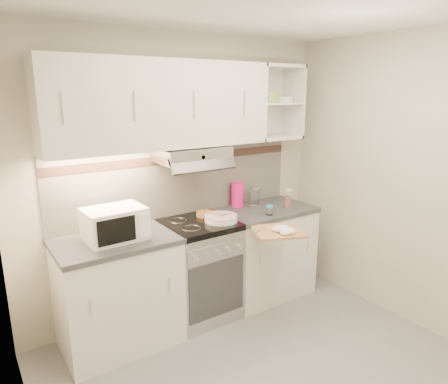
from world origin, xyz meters
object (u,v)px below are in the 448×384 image
object	(u,v)px
cutting_board	(278,231)
electric_range	(199,269)
plate_stack	(221,218)
glass_jar	(255,196)
watering_can	(117,234)
spray_bottle	(287,200)
pink_pitcher	(238,194)
microwave	(115,224)

from	to	relation	value
cutting_board	electric_range	bearing A→B (deg)	154.35
electric_range	plate_stack	world-z (taller)	plate_stack
electric_range	glass_jar	distance (m)	0.93
watering_can	spray_bottle	size ratio (longest dim) A/B	1.07
pink_pitcher	watering_can	bearing A→B (deg)	169.64
pink_pitcher	spray_bottle	world-z (taller)	pink_pitcher
microwave	plate_stack	size ratio (longest dim) A/B	1.57
plate_stack	microwave	bearing A→B (deg)	174.47
spray_bottle	microwave	bearing A→B (deg)	157.99
watering_can	plate_stack	xyz separation A→B (m)	(0.93, -0.02, -0.04)
spray_bottle	cutting_board	size ratio (longest dim) A/B	0.52
spray_bottle	cutting_board	world-z (taller)	spray_bottle
electric_range	watering_can	xyz separation A→B (m)	(-0.76, -0.08, 0.52)
spray_bottle	cutting_board	xyz separation A→B (m)	(-0.48, -0.41, -0.11)
glass_jar	spray_bottle	bearing A→B (deg)	-51.25
electric_range	watering_can	size ratio (longest dim) A/B	4.11
electric_range	cutting_board	bearing A→B (deg)	-48.39
electric_range	pink_pitcher	bearing A→B (deg)	19.41
pink_pitcher	spray_bottle	xyz separation A→B (m)	(0.37, -0.31, -0.04)
plate_stack	pink_pitcher	world-z (taller)	pink_pitcher
glass_jar	electric_range	bearing A→B (deg)	-169.05
watering_can	microwave	bearing A→B (deg)	90.33
plate_stack	electric_range	bearing A→B (deg)	149.64
glass_jar	plate_stack	bearing A→B (deg)	-156.91
plate_stack	glass_jar	world-z (taller)	glass_jar
watering_can	pink_pitcher	world-z (taller)	pink_pitcher
spray_bottle	plate_stack	bearing A→B (deg)	160.53
electric_range	spray_bottle	xyz separation A→B (m)	(0.94, -0.11, 0.53)
microwave	plate_stack	xyz separation A→B (m)	(0.91, -0.09, -0.10)
microwave	spray_bottle	world-z (taller)	microwave
electric_range	spray_bottle	distance (m)	1.09
electric_range	plate_stack	xyz separation A→B (m)	(0.17, -0.10, 0.48)
plate_stack	cutting_board	world-z (taller)	plate_stack
watering_can	pink_pitcher	size ratio (longest dim) A/B	0.91
plate_stack	watering_can	bearing A→B (deg)	178.90
watering_can	spray_bottle	bearing A→B (deg)	8.89
glass_jar	pink_pitcher	bearing A→B (deg)	161.40
microwave	electric_range	bearing A→B (deg)	-1.20
watering_can	plate_stack	size ratio (longest dim) A/B	0.76
plate_stack	glass_jar	bearing A→B (deg)	23.09
microwave	cutting_board	world-z (taller)	microwave
glass_jar	spray_bottle	world-z (taller)	spray_bottle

